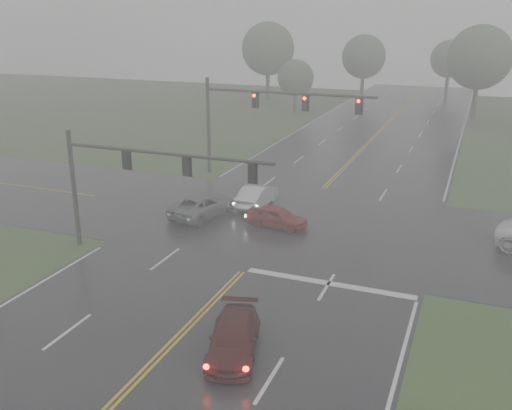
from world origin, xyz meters
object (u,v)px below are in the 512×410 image
at_px(sedan_red, 277,227).
at_px(signal_gantry_far, 257,110).
at_px(sedan_maroon, 234,353).
at_px(sedan_silver, 257,206).
at_px(car_grey, 204,216).
at_px(signal_gantry_near, 129,172).

bearing_deg(sedan_red, signal_gantry_far, 34.47).
bearing_deg(sedan_maroon, signal_gantry_far, 93.20).
height_order(sedan_maroon, signal_gantry_far, signal_gantry_far).
distance_m(sedan_silver, car_grey, 4.06).
bearing_deg(car_grey, signal_gantry_near, 94.31).
relative_size(sedan_silver, signal_gantry_far, 0.33).
relative_size(sedan_red, signal_gantry_far, 0.28).
relative_size(sedan_maroon, car_grey, 0.86).
xyz_separation_m(sedan_maroon, sedan_red, (-3.11, 13.72, 0.00)).
distance_m(sedan_red, signal_gantry_near, 10.17).
bearing_deg(sedan_maroon, sedan_silver, 92.31).
bearing_deg(sedan_maroon, signal_gantry_near, 126.21).
distance_m(sedan_red, car_grey, 5.19).
bearing_deg(car_grey, sedan_red, -171.32).
bearing_deg(signal_gantry_far, sedan_silver, -68.29).
height_order(sedan_maroon, signal_gantry_near, signal_gantry_near).
relative_size(car_grey, signal_gantry_far, 0.38).
distance_m(sedan_maroon, signal_gantry_near, 12.34).
xyz_separation_m(car_grey, signal_gantry_far, (-0.23, 10.10, 5.49)).
xyz_separation_m(sedan_red, car_grey, (-5.19, 0.18, 0.00)).
xyz_separation_m(sedan_red, signal_gantry_near, (-5.96, -6.78, 4.69)).
bearing_deg(sedan_maroon, sedan_red, 86.40).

